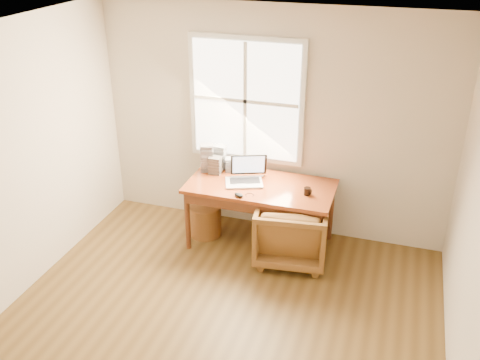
# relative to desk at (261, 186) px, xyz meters

# --- Properties ---
(room_shell) EXTENTS (4.04, 4.54, 2.64)m
(room_shell) POSITION_rel_desk_xyz_m (-0.02, -1.64, 0.59)
(room_shell) COLOR brown
(room_shell) RESTS_ON ground
(desk) EXTENTS (1.60, 0.80, 0.04)m
(desk) POSITION_rel_desk_xyz_m (0.00, 0.00, 0.00)
(desk) COLOR brown
(desk) RESTS_ON room_shell
(armchair) EXTENTS (0.83, 0.85, 0.70)m
(armchair) POSITION_rel_desk_xyz_m (0.40, -0.18, -0.38)
(armchair) COLOR brown
(armchair) RESTS_ON room_shell
(wicker_stool) EXTENTS (0.49, 0.49, 0.38)m
(wicker_stool) POSITION_rel_desk_xyz_m (-0.67, 0.00, -0.54)
(wicker_stool) COLOR brown
(wicker_stool) RESTS_ON room_shell
(laptop) EXTENTS (0.51, 0.52, 0.29)m
(laptop) POSITION_rel_desk_xyz_m (-0.18, -0.03, 0.17)
(laptop) COLOR silver
(laptop) RESTS_ON desk
(mouse) EXTENTS (0.13, 0.10, 0.04)m
(mouse) POSITION_rel_desk_xyz_m (-0.14, -0.33, 0.04)
(mouse) COLOR black
(mouse) RESTS_ON desk
(coffee_mug) EXTENTS (0.08, 0.08, 0.08)m
(coffee_mug) POSITION_rel_desk_xyz_m (0.53, -0.08, 0.06)
(coffee_mug) COLOR black
(coffee_mug) RESTS_ON desk
(cd_stack_a) EXTENTS (0.14, 0.13, 0.28)m
(cd_stack_a) POSITION_rel_desk_xyz_m (-0.58, 0.28, 0.16)
(cd_stack_a) COLOR #B2B7BE
(cd_stack_a) RESTS_ON desk
(cd_stack_b) EXTENTS (0.14, 0.12, 0.20)m
(cd_stack_b) POSITION_rel_desk_xyz_m (-0.57, 0.13, 0.12)
(cd_stack_b) COLOR #242429
(cd_stack_b) RESTS_ON desk
(cd_stack_c) EXTENTS (0.18, 0.17, 0.32)m
(cd_stack_c) POSITION_rel_desk_xyz_m (-0.69, 0.17, 0.18)
(cd_stack_c) COLOR #A3A3B0
(cd_stack_c) RESTS_ON desk
(cd_stack_d) EXTENTS (0.16, 0.15, 0.16)m
(cd_stack_d) POSITION_rel_desk_xyz_m (-0.42, 0.23, 0.10)
(cd_stack_d) COLOR #B2B5BE
(cd_stack_d) RESTS_ON desk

